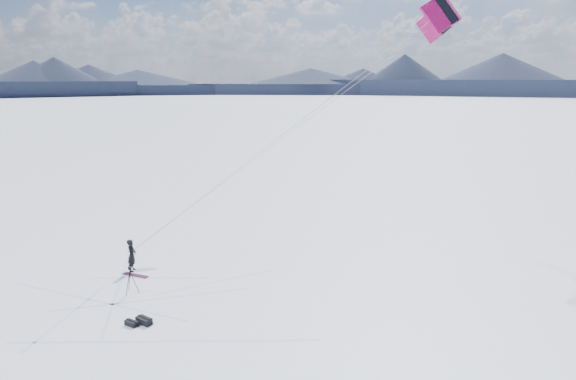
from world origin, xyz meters
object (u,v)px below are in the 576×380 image
at_px(snowkiter, 133,271).
at_px(gear_bag_b, 131,323).
at_px(snowboard, 135,275).
at_px(tripod, 130,276).
at_px(gear_bag_a, 144,320).

relative_size(snowkiter, gear_bag_b, 2.96).
xyz_separation_m(snowboard, tripod, (1.35, -1.86, 0.91)).
bearing_deg(tripod, gear_bag_a, -70.01).
distance_m(tripod, gear_bag_b, 3.63).
height_order(tripod, gear_bag_b, tripod).
bearing_deg(snowboard, snowkiter, 140.29).
bearing_deg(gear_bag_a, tripod, 150.87).
relative_size(tripod, gear_bag_b, 2.27).
distance_m(tripod, gear_bag_a, 3.65).
bearing_deg(gear_bag_b, snowboard, 136.23).
xyz_separation_m(snowkiter, tripod, (1.94, -2.36, 0.93)).
height_order(snowboard, gear_bag_b, gear_bag_b).
bearing_deg(gear_bag_a, snowkiter, 146.11).
distance_m(snowkiter, gear_bag_b, 6.59).
distance_m(snowboard, tripod, 2.47).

